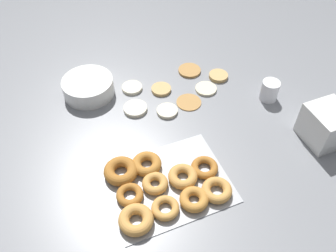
{
  "coord_description": "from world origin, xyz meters",
  "views": [
    {
      "loc": [
        -0.41,
        -0.87,
        0.97
      ],
      "look_at": [
        -0.08,
        -0.08,
        0.04
      ],
      "focal_mm": 38.0,
      "sensor_mm": 36.0,
      "label": 1
    }
  ],
  "objects_px": {
    "pancake_0": "(167,111)",
    "pancake_6": "(189,102)",
    "pancake_3": "(206,89)",
    "pancake_7": "(218,76)",
    "paper_cup": "(270,91)",
    "batter_bowl": "(88,87)",
    "pancake_1": "(161,89)",
    "container_stack": "(326,125)",
    "pancake_5": "(132,88)",
    "pancake_2": "(190,70)",
    "pancake_4": "(135,108)",
    "donut_tray": "(162,185)"
  },
  "relations": [
    {
      "from": "pancake_7",
      "to": "container_stack",
      "type": "xyz_separation_m",
      "value": [
        0.18,
        -0.44,
        0.06
      ]
    },
    {
      "from": "pancake_5",
      "to": "donut_tray",
      "type": "relative_size",
      "value": 0.22
    },
    {
      "from": "pancake_0",
      "to": "pancake_1",
      "type": "xyz_separation_m",
      "value": [
        0.03,
        0.12,
        0.0
      ]
    },
    {
      "from": "pancake_1",
      "to": "pancake_3",
      "type": "height_order",
      "value": "pancake_1"
    },
    {
      "from": "pancake_7",
      "to": "container_stack",
      "type": "height_order",
      "value": "container_stack"
    },
    {
      "from": "container_stack",
      "to": "paper_cup",
      "type": "bearing_deg",
      "value": 103.28
    },
    {
      "from": "pancake_0",
      "to": "pancake_6",
      "type": "distance_m",
      "value": 0.1
    },
    {
      "from": "pancake_4",
      "to": "container_stack",
      "type": "relative_size",
      "value": 0.64
    },
    {
      "from": "pancake_4",
      "to": "paper_cup",
      "type": "xyz_separation_m",
      "value": [
        0.51,
        -0.14,
        0.03
      ]
    },
    {
      "from": "pancake_2",
      "to": "pancake_4",
      "type": "xyz_separation_m",
      "value": [
        -0.29,
        -0.13,
        0.0
      ]
    },
    {
      "from": "pancake_5",
      "to": "pancake_1",
      "type": "bearing_deg",
      "value": -26.83
    },
    {
      "from": "pancake_0",
      "to": "pancake_5",
      "type": "relative_size",
      "value": 0.98
    },
    {
      "from": "donut_tray",
      "to": "pancake_1",
      "type": "bearing_deg",
      "value": 68.76
    },
    {
      "from": "pancake_3",
      "to": "batter_bowl",
      "type": "distance_m",
      "value": 0.48
    },
    {
      "from": "pancake_2",
      "to": "pancake_6",
      "type": "height_order",
      "value": "pancake_2"
    },
    {
      "from": "pancake_5",
      "to": "pancake_7",
      "type": "relative_size",
      "value": 1.04
    },
    {
      "from": "pancake_5",
      "to": "pancake_7",
      "type": "distance_m",
      "value": 0.37
    },
    {
      "from": "pancake_0",
      "to": "container_stack",
      "type": "height_order",
      "value": "container_stack"
    },
    {
      "from": "pancake_6",
      "to": "pancake_7",
      "type": "distance_m",
      "value": 0.2
    },
    {
      "from": "pancake_0",
      "to": "pancake_2",
      "type": "xyz_separation_m",
      "value": [
        0.18,
        0.19,
        -0.0
      ]
    },
    {
      "from": "pancake_0",
      "to": "pancake_6",
      "type": "relative_size",
      "value": 0.82
    },
    {
      "from": "pancake_3",
      "to": "pancake_7",
      "type": "bearing_deg",
      "value": 31.3
    },
    {
      "from": "pancake_4",
      "to": "pancake_7",
      "type": "xyz_separation_m",
      "value": [
        0.39,
        0.05,
        0.0
      ]
    },
    {
      "from": "paper_cup",
      "to": "batter_bowl",
      "type": "bearing_deg",
      "value": 155.24
    },
    {
      "from": "pancake_7",
      "to": "donut_tray",
      "type": "xyz_separation_m",
      "value": [
        -0.43,
        -0.42,
        0.01
      ]
    },
    {
      "from": "pancake_4",
      "to": "pancake_6",
      "type": "relative_size",
      "value": 0.93
    },
    {
      "from": "pancake_6",
      "to": "paper_cup",
      "type": "bearing_deg",
      "value": -17.86
    },
    {
      "from": "pancake_0",
      "to": "pancake_2",
      "type": "distance_m",
      "value": 0.27
    },
    {
      "from": "pancake_4",
      "to": "batter_bowl",
      "type": "bearing_deg",
      "value": 131.33
    },
    {
      "from": "batter_bowl",
      "to": "pancake_6",
      "type": "bearing_deg",
      "value": -30.16
    },
    {
      "from": "pancake_2",
      "to": "pancake_3",
      "type": "height_order",
      "value": "same"
    },
    {
      "from": "pancake_2",
      "to": "pancake_4",
      "type": "relative_size",
      "value": 1.05
    },
    {
      "from": "pancake_1",
      "to": "pancake_2",
      "type": "height_order",
      "value": "pancake_1"
    },
    {
      "from": "pancake_0",
      "to": "paper_cup",
      "type": "distance_m",
      "value": 0.41
    },
    {
      "from": "pancake_5",
      "to": "paper_cup",
      "type": "bearing_deg",
      "value": -28.31
    },
    {
      "from": "pancake_6",
      "to": "batter_bowl",
      "type": "distance_m",
      "value": 0.41
    },
    {
      "from": "pancake_1",
      "to": "pancake_3",
      "type": "relative_size",
      "value": 0.93
    },
    {
      "from": "pancake_5",
      "to": "batter_bowl",
      "type": "height_order",
      "value": "batter_bowl"
    },
    {
      "from": "pancake_1",
      "to": "pancake_3",
      "type": "bearing_deg",
      "value": -21.04
    },
    {
      "from": "pancake_4",
      "to": "paper_cup",
      "type": "bearing_deg",
      "value": -15.34
    },
    {
      "from": "pancake_0",
      "to": "pancake_3",
      "type": "bearing_deg",
      "value": 16.78
    },
    {
      "from": "pancake_4",
      "to": "container_stack",
      "type": "height_order",
      "value": "container_stack"
    },
    {
      "from": "pancake_1",
      "to": "container_stack",
      "type": "distance_m",
      "value": 0.63
    },
    {
      "from": "pancake_5",
      "to": "pancake_4",
      "type": "bearing_deg",
      "value": -102.65
    },
    {
      "from": "pancake_2",
      "to": "pancake_6",
      "type": "distance_m",
      "value": 0.2
    },
    {
      "from": "paper_cup",
      "to": "pancake_0",
      "type": "bearing_deg",
      "value": 168.56
    },
    {
      "from": "pancake_3",
      "to": "pancake_2",
      "type": "bearing_deg",
      "value": 95.29
    },
    {
      "from": "pancake_7",
      "to": "donut_tray",
      "type": "distance_m",
      "value": 0.6
    },
    {
      "from": "pancake_3",
      "to": "pancake_6",
      "type": "height_order",
      "value": "pancake_3"
    },
    {
      "from": "pancake_0",
      "to": "pancake_7",
      "type": "height_order",
      "value": "pancake_7"
    }
  ]
}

